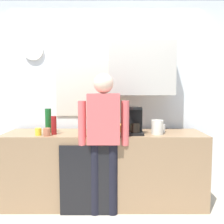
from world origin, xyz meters
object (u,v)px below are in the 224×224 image
Objects in this scene: cup_yellow_cup at (39,132)px; storage_canister at (158,127)px; cup_terracotta_mug at (48,132)px; cup_white_mug at (162,129)px; bottle_red_vinegar at (54,125)px; dish_soap at (101,128)px; coffee_maker at (135,122)px; bottle_clear_soda at (91,120)px; person_at_sink at (104,132)px; bottle_green_wine at (49,121)px; mixing_bowl at (123,128)px.

cup_yellow_cup is 1.40m from storage_canister.
cup_white_mug is at bearing 10.58° from cup_terracotta_mug.
dish_soap is (0.56, -0.05, -0.03)m from bottle_red_vinegar.
coffee_maker is 1.94× the size of storage_canister.
coffee_maker reaches higher than dish_soap.
person_at_sink reaches higher than bottle_clear_soda.
person_at_sink is (0.69, -0.28, -0.09)m from bottle_green_wine.
mixing_bowl is (0.83, 0.26, -0.07)m from bottle_red_vinegar.
bottle_green_wine is 0.21m from cup_yellow_cup.
person_at_sink is (0.18, -0.49, -0.08)m from bottle_clear_soda.
bottle_green_wine is at bearing 99.33° from cup_terracotta_mug.
cup_white_mug is at bearing -13.37° from mixing_bowl.
bottle_clear_soda reaches higher than mixing_bowl.
dish_soap is 1.06× the size of storage_canister.
storage_canister is (0.27, -0.00, -0.06)m from coffee_maker.
bottle_clear_soda is at bearing 169.33° from cup_white_mug.
bottle_clear_soda is 0.52m from bottle_red_vinegar.
storage_canister is (1.40, 0.07, 0.04)m from cup_yellow_cup.
bottle_red_vinegar reaches higher than dish_soap.
storage_canister is 0.11× the size of person_at_sink.
coffee_maker is 1.13m from cup_yellow_cup.
person_at_sink is (0.76, -0.11, 0.01)m from cup_yellow_cup.
cup_terracotta_mug is at bearing -174.23° from dish_soap.
bottle_red_vinegar is 1.29× the size of storage_canister.
cup_yellow_cup is at bearing -115.52° from bottle_green_wine.
bottle_red_vinegar is (0.09, -0.10, -0.04)m from bottle_green_wine.
bottle_red_vinegar is 0.87m from mixing_bowl.
storage_canister is at bearing 0.28° from bottle_red_vinegar.
bottle_red_vinegar is at bearing 62.52° from cup_terracotta_mug.
coffee_maker is 1.10× the size of bottle_green_wine.
dish_soap is at bearing 5.77° from cup_terracotta_mug.
dish_soap reaches higher than storage_canister.
bottle_clear_soda is 0.17× the size of person_at_sink.
bottle_red_vinegar is 2.59× the size of cup_yellow_cup.
cup_yellow_cup is at bearing 157.51° from cup_terracotta_mug.
coffee_maker reaches higher than mixing_bowl.
person_at_sink is at bearing -8.48° from cup_yellow_cup.
bottle_red_vinegar is 0.62m from person_at_sink.
mixing_bowl is at bearing -7.44° from bottle_clear_soda.
cup_terracotta_mug is at bearing -80.67° from bottle_green_wine.
mixing_bowl is (-0.13, 0.25, -0.11)m from coffee_maker.
cup_white_mug is 0.43× the size of mixing_bowl.
coffee_maker is 3.47× the size of cup_white_mug.
bottle_clear_soda is at bearing 42.01° from cup_terracotta_mug.
bottle_clear_soda is at bearing 106.50° from person_at_sink.
bottle_red_vinegar is 0.19m from cup_yellow_cup.
bottle_clear_soda is at bearing 150.81° from coffee_maker.
cup_white_mug is 1.49m from cup_yellow_cup.
bottle_green_wine is 1.67× the size of dish_soap.
dish_soap is at bearing -12.80° from bottle_green_wine.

